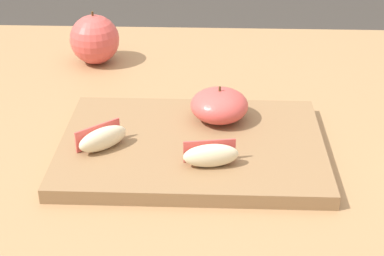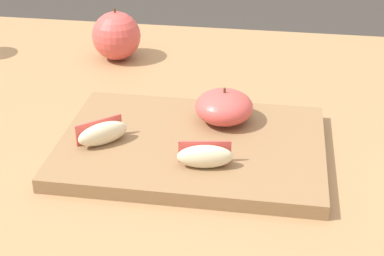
# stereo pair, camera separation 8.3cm
# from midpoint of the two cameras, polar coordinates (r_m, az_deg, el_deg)

# --- Properties ---
(dining_table) EXTENTS (1.27, 1.00, 0.72)m
(dining_table) POSITION_cam_midpoint_polar(r_m,az_deg,el_deg) (0.93, -0.68, -6.11)
(dining_table) COLOR #9E754C
(dining_table) RESTS_ON ground_plane
(cutting_board) EXTENTS (0.37, 0.26, 0.02)m
(cutting_board) POSITION_cam_midpoint_polar(r_m,az_deg,el_deg) (0.85, 2.81, -1.86)
(cutting_board) COLOR olive
(cutting_board) RESTS_ON dining_table
(apple_half_skin_up) EXTENTS (0.09, 0.09, 0.05)m
(apple_half_skin_up) POSITION_cam_midpoint_polar(r_m,az_deg,el_deg) (0.88, 5.80, 1.97)
(apple_half_skin_up) COLOR #D14C47
(apple_half_skin_up) RESTS_ON cutting_board
(apple_wedge_front) EXTENTS (0.08, 0.04, 0.03)m
(apple_wedge_front) POSITION_cam_midpoint_polar(r_m,az_deg,el_deg) (0.78, 4.33, -2.81)
(apple_wedge_front) COLOR beige
(apple_wedge_front) RESTS_ON cutting_board
(apple_wedge_left) EXTENTS (0.07, 0.07, 0.03)m
(apple_wedge_left) POSITION_cam_midpoint_polar(r_m,az_deg,el_deg) (0.83, -5.78, -0.59)
(apple_wedge_left) COLOR beige
(apple_wedge_left) RESTS_ON cutting_board
(whole_apple_pink_lady) EXTENTS (0.09, 0.09, 0.10)m
(whole_apple_pink_lady) POSITION_cam_midpoint_polar(r_m,az_deg,el_deg) (1.15, -5.23, 8.78)
(whole_apple_pink_lady) COLOR #D14C47
(whole_apple_pink_lady) RESTS_ON dining_table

